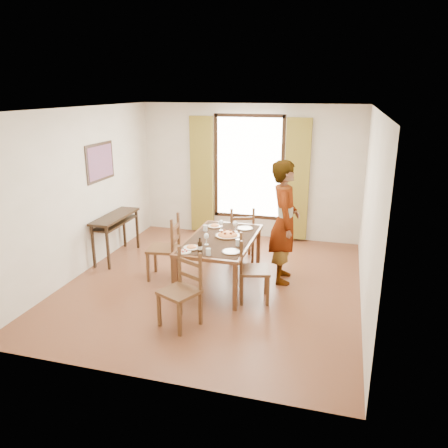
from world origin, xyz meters
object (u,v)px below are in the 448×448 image
(pasta_platter, at_px, (228,234))
(man, at_px, (284,222))
(console_table, at_px, (115,222))
(dining_table, at_px, (221,242))

(pasta_platter, bearing_deg, man, 19.10)
(console_table, distance_m, pasta_platter, 2.27)
(dining_table, bearing_deg, man, 22.58)
(dining_table, xyz_separation_m, man, (0.92, 0.38, 0.28))
(console_table, height_order, man, man)
(console_table, xyz_separation_m, man, (3.06, -0.17, 0.29))
(man, bearing_deg, dining_table, 103.63)
(console_table, bearing_deg, pasta_platter, -11.65)
(dining_table, relative_size, pasta_platter, 4.37)
(dining_table, height_order, pasta_platter, pasta_platter)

